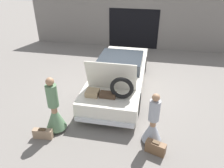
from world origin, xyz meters
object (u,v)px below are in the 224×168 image
Objects in this scene: person_left at (55,112)px; person_right at (153,126)px; car at (119,74)px; suitcase_beside_right_person at (156,148)px; suitcase_beside_left_person at (43,134)px.

person_right is at bearing 105.26° from person_left.
person_left is 1.12× the size of person_right.
suitcase_beside_right_person is at bearing -64.83° from car.
person_right is at bearing 106.65° from suitcase_beside_right_person.
suitcase_beside_left_person is at bearing -116.27° from car.
suitcase_beside_right_person is (2.94, -0.37, -0.45)m from person_left.
car is at bearing 115.17° from suitcase_beside_right_person.
car reaches higher than suitcase_beside_left_person.
person_left is at bearing 94.60° from person_right.
person_left is at bearing 172.80° from suitcase_beside_right_person.
person_right is at bearing 8.87° from suitcase_beside_left_person.
suitcase_beside_left_person is at bearing -178.86° from suitcase_beside_right_person.
car reaches higher than person_left.
person_right reaches higher than suitcase_beside_right_person.
car reaches higher than person_right.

